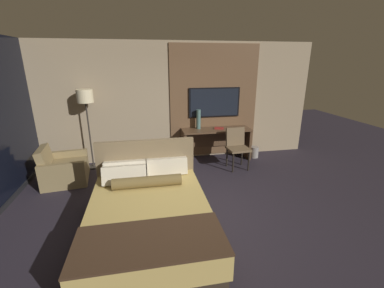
{
  "coord_description": "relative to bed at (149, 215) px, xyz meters",
  "views": [
    {
      "loc": [
        -0.61,
        -3.55,
        2.36
      ],
      "look_at": [
        0.26,
        0.93,
        0.88
      ],
      "focal_mm": 24.0,
      "sensor_mm": 36.0,
      "label": 1
    }
  ],
  "objects": [
    {
      "name": "armchair_by_window",
      "position": [
        -1.65,
        2.04,
        -0.06
      ],
      "size": [
        0.93,
        0.95,
        0.76
      ],
      "rotation": [
        0.0,
        0.0,
        1.69
      ],
      "color": "olive",
      "rests_on": "ground_plane"
    },
    {
      "name": "bed",
      "position": [
        0.0,
        0.0,
        0.0
      ],
      "size": [
        1.63,
        2.25,
        1.11
      ],
      "color": "#33281E",
      "rests_on": "ground_plane"
    },
    {
      "name": "vase_tall",
      "position": [
        1.31,
        2.8,
        0.7
      ],
      "size": [
        0.1,
        0.1,
        0.47
      ],
      "color": "#4C706B",
      "rests_on": "desk"
    },
    {
      "name": "desk_chair",
      "position": [
        2.05,
        2.1,
        0.24
      ],
      "size": [
        0.5,
        0.5,
        0.92
      ],
      "rotation": [
        0.0,
        0.0,
        0.06
      ],
      "color": "brown",
      "rests_on": "ground_plane"
    },
    {
      "name": "book",
      "position": [
        1.81,
        2.7,
        0.48
      ],
      "size": [
        0.26,
        0.21,
        0.03
      ],
      "color": "maroon",
      "rests_on": "desk"
    },
    {
      "name": "tv",
      "position": [
        1.73,
        2.93,
        1.07
      ],
      "size": [
        1.27,
        0.04,
        0.72
      ],
      "color": "black"
    },
    {
      "name": "desk",
      "position": [
        1.73,
        2.71,
        0.21
      ],
      "size": [
        1.67,
        0.53,
        0.78
      ],
      "color": "brown",
      "rests_on": "ground_plane"
    },
    {
      "name": "ground_plane",
      "position": [
        0.61,
        0.41,
        -0.31
      ],
      "size": [
        16.0,
        16.0,
        0.0
      ],
      "primitive_type": "plane",
      "color": "#28232D"
    },
    {
      "name": "wall_back_tv_panel",
      "position": [
        0.76,
        3.0,
        1.09
      ],
      "size": [
        7.2,
        0.09,
        2.8
      ],
      "color": "tan",
      "rests_on": "ground_plane"
    },
    {
      "name": "waste_bin",
      "position": [
        2.73,
        2.61,
        -0.17
      ],
      "size": [
        0.22,
        0.22,
        0.28
      ],
      "color": "gray",
      "rests_on": "ground_plane"
    },
    {
      "name": "floor_lamp",
      "position": [
        -1.2,
        2.69,
        1.19
      ],
      "size": [
        0.34,
        0.34,
        1.79
      ],
      "color": "#282623",
      "rests_on": "ground_plane"
    }
  ]
}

